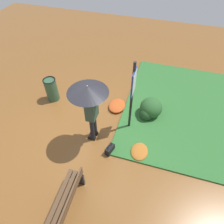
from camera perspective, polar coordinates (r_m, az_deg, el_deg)
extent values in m
plane|color=brown|center=(6.06, -6.34, -6.17)|extent=(18.00, 18.00, 0.00)
cube|color=#2D662D|center=(7.10, 20.50, 0.74)|extent=(4.80, 4.00, 0.05)
cylinder|color=black|center=(5.70, -4.99, -3.66)|extent=(0.12, 0.12, 0.86)
cylinder|color=black|center=(5.59, -5.62, -5.01)|extent=(0.12, 0.12, 0.86)
cube|color=black|center=(6.01, -5.11, -5.95)|extent=(0.11, 0.22, 0.08)
cube|color=black|center=(5.91, -5.72, -7.27)|extent=(0.11, 0.22, 0.08)
cube|color=#334738|center=(5.09, -5.87, 1.00)|extent=(0.38, 0.24, 0.64)
sphere|color=beige|center=(4.77, -6.28, 4.87)|extent=(0.20, 0.20, 0.20)
ellipsoid|color=black|center=(4.75, -6.31, 5.14)|extent=(0.20, 0.20, 0.15)
cylinder|color=#334738|center=(5.09, -5.45, 4.37)|extent=(0.18, 0.13, 0.18)
cylinder|color=#334738|center=(5.01, -5.79, 4.86)|extent=(0.24, 0.11, 0.33)
cube|color=black|center=(4.85, -6.10, 5.42)|extent=(0.07, 0.02, 0.14)
cylinder|color=#334738|center=(4.81, -6.71, 1.67)|extent=(0.11, 0.10, 0.09)
cylinder|color=#334738|center=(4.76, -6.63, 2.53)|extent=(0.10, 0.09, 0.23)
cylinder|color=#A5A5AD|center=(4.55, -6.87, 5.43)|extent=(0.02, 0.02, 0.41)
cone|color=black|center=(4.49, -6.97, 6.35)|extent=(0.96, 0.96, 0.16)
sphere|color=#A5A5AD|center=(4.42, -7.10, 7.43)|extent=(0.02, 0.02, 0.02)
cylinder|color=black|center=(5.38, 5.56, 3.66)|extent=(0.07, 0.07, 2.30)
cube|color=navy|center=(5.02, 6.18, 8.23)|extent=(0.44, 0.04, 0.70)
cube|color=silver|center=(5.02, 6.39, 8.19)|extent=(0.38, 0.01, 0.64)
cube|color=black|center=(5.56, -0.62, -10.62)|extent=(0.33, 0.22, 0.24)
torus|color=black|center=(5.43, -0.63, -9.71)|extent=(0.18, 0.06, 0.18)
cube|color=black|center=(5.12, -9.91, -18.08)|extent=(0.07, 0.36, 0.44)
cube|color=#513823|center=(4.75, -15.08, -22.86)|extent=(1.40, 0.15, 0.04)
cube|color=#513823|center=(4.71, -13.69, -23.39)|extent=(1.40, 0.15, 0.04)
cube|color=#513823|center=(4.67, -12.27, -23.91)|extent=(1.40, 0.15, 0.04)
cube|color=#513823|center=(4.57, -11.87, -23.70)|extent=(1.40, 0.09, 0.10)
cube|color=#513823|center=(4.44, -12.16, -23.08)|extent=(1.40, 0.09, 0.10)
cylinder|color=#2D5138|center=(7.10, -16.81, 6.05)|extent=(0.40, 0.40, 0.80)
torus|color=black|center=(6.85, -17.55, 8.68)|extent=(0.42, 0.42, 0.04)
ellipsoid|color=#285628|center=(6.42, 11.05, 1.22)|extent=(0.70, 0.70, 0.63)
ellipsoid|color=#1E421E|center=(6.35, 9.70, -0.53)|extent=(0.42, 0.42, 0.42)
ellipsoid|color=#B74C1E|center=(6.70, 1.43, 1.83)|extent=(0.68, 0.55, 0.15)
ellipsoid|color=#A86023|center=(5.64, 7.78, -11.06)|extent=(0.59, 0.47, 0.13)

